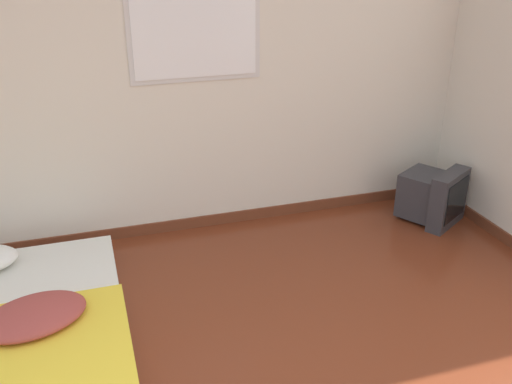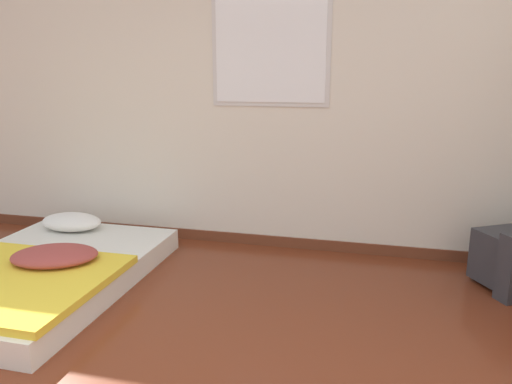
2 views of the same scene
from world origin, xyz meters
The scene contains 3 objects.
wall_back centered at (0.01, 2.82, 1.29)m, with size 7.80×0.08×2.60m.
mattress_bed centered at (-0.86, 1.59, 0.11)m, with size 1.31×1.89×0.31m.
crt_tv centered at (2.36, 2.33, 0.22)m, with size 0.57×0.58×0.46m.
Camera 1 is at (-0.30, -1.28, 2.18)m, focal length 40.00 mm.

